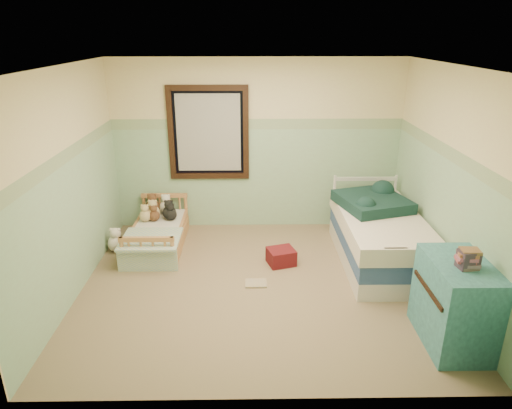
{
  "coord_description": "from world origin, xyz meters",
  "views": [
    {
      "loc": [
        -0.11,
        -4.71,
        2.84
      ],
      "look_at": [
        -0.04,
        0.35,
        0.89
      ],
      "focal_mm": 31.86,
      "sensor_mm": 36.0,
      "label": 1
    }
  ],
  "objects_px": {
    "toddler_bed_frame": "(158,240)",
    "dresser": "(455,303)",
    "plush_floor_cream": "(116,243)",
    "plush_floor_tan": "(142,249)",
    "red_pillow": "(281,257)",
    "twin_bed_frame": "(378,254)",
    "floor_book": "(256,283)"
  },
  "relations": [
    {
      "from": "toddler_bed_frame",
      "to": "twin_bed_frame",
      "type": "height_order",
      "value": "twin_bed_frame"
    },
    {
      "from": "toddler_bed_frame",
      "to": "plush_floor_tan",
      "type": "distance_m",
      "value": 0.34
    },
    {
      "from": "plush_floor_cream",
      "to": "plush_floor_tan",
      "type": "distance_m",
      "value": 0.42
    },
    {
      "from": "plush_floor_tan",
      "to": "floor_book",
      "type": "distance_m",
      "value": 1.69
    },
    {
      "from": "plush_floor_tan",
      "to": "twin_bed_frame",
      "type": "xyz_separation_m",
      "value": [
        3.1,
        -0.21,
        0.0
      ]
    },
    {
      "from": "dresser",
      "to": "floor_book",
      "type": "height_order",
      "value": "dresser"
    },
    {
      "from": "plush_floor_tan",
      "to": "floor_book",
      "type": "height_order",
      "value": "plush_floor_tan"
    },
    {
      "from": "toddler_bed_frame",
      "to": "floor_book",
      "type": "height_order",
      "value": "toddler_bed_frame"
    },
    {
      "from": "floor_book",
      "to": "plush_floor_tan",
      "type": "bearing_deg",
      "value": 152.6
    },
    {
      "from": "plush_floor_cream",
      "to": "plush_floor_tan",
      "type": "bearing_deg",
      "value": -22.65
    },
    {
      "from": "twin_bed_frame",
      "to": "red_pillow",
      "type": "relative_size",
      "value": 5.67
    },
    {
      "from": "red_pillow",
      "to": "plush_floor_tan",
      "type": "bearing_deg",
      "value": 172.53
    },
    {
      "from": "red_pillow",
      "to": "twin_bed_frame",
      "type": "bearing_deg",
      "value": 1.47
    },
    {
      "from": "plush_floor_tan",
      "to": "dresser",
      "type": "xyz_separation_m",
      "value": [
        3.38,
        -1.83,
        0.32
      ]
    },
    {
      "from": "plush_floor_cream",
      "to": "floor_book",
      "type": "height_order",
      "value": "plush_floor_cream"
    },
    {
      "from": "plush_floor_tan",
      "to": "red_pillow",
      "type": "xyz_separation_m",
      "value": [
        1.85,
        -0.24,
        -0.0
      ]
    },
    {
      "from": "plush_floor_cream",
      "to": "twin_bed_frame",
      "type": "distance_m",
      "value": 3.51
    },
    {
      "from": "red_pillow",
      "to": "plush_floor_cream",
      "type": "bearing_deg",
      "value": 169.78
    },
    {
      "from": "toddler_bed_frame",
      "to": "red_pillow",
      "type": "relative_size",
      "value": 4.17
    },
    {
      "from": "dresser",
      "to": "plush_floor_cream",
      "type": "bearing_deg",
      "value": 152.16
    },
    {
      "from": "plush_floor_cream",
      "to": "floor_book",
      "type": "relative_size",
      "value": 0.9
    },
    {
      "from": "twin_bed_frame",
      "to": "red_pillow",
      "type": "bearing_deg",
      "value": -178.53
    },
    {
      "from": "dresser",
      "to": "floor_book",
      "type": "bearing_deg",
      "value": 149.93
    },
    {
      "from": "dresser",
      "to": "red_pillow",
      "type": "relative_size",
      "value": 2.58
    },
    {
      "from": "plush_floor_tan",
      "to": "red_pillow",
      "type": "bearing_deg",
      "value": -7.47
    },
    {
      "from": "toddler_bed_frame",
      "to": "plush_floor_cream",
      "type": "bearing_deg",
      "value": -166.03
    },
    {
      "from": "toddler_bed_frame",
      "to": "dresser",
      "type": "height_order",
      "value": "dresser"
    },
    {
      "from": "plush_floor_tan",
      "to": "plush_floor_cream",
      "type": "bearing_deg",
      "value": 157.35
    },
    {
      "from": "plush_floor_cream",
      "to": "toddler_bed_frame",
      "type": "bearing_deg",
      "value": 13.97
    },
    {
      "from": "twin_bed_frame",
      "to": "dresser",
      "type": "relative_size",
      "value": 2.2
    },
    {
      "from": "plush_floor_tan",
      "to": "floor_book",
      "type": "relative_size",
      "value": 0.84
    },
    {
      "from": "plush_floor_tan",
      "to": "toddler_bed_frame",
      "type": "bearing_deg",
      "value": 61.56
    }
  ]
}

